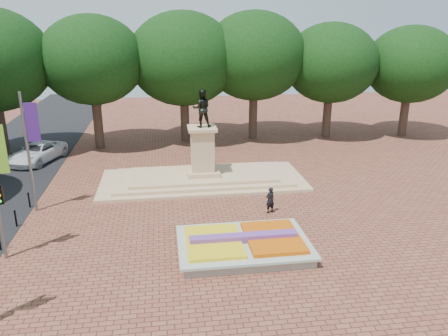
% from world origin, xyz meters
% --- Properties ---
extents(ground, '(90.00, 90.00, 0.00)m').
position_xyz_m(ground, '(0.00, 0.00, 0.00)').
color(ground, brown).
rests_on(ground, ground).
extents(flower_bed, '(6.30, 4.30, 0.91)m').
position_xyz_m(flower_bed, '(1.03, -2.00, 0.38)').
color(flower_bed, gray).
rests_on(flower_bed, ground).
extents(monument, '(14.00, 6.00, 6.40)m').
position_xyz_m(monument, '(0.00, 8.00, 0.88)').
color(monument, tan).
rests_on(monument, ground).
extents(tree_row_back, '(44.80, 8.80, 10.43)m').
position_xyz_m(tree_row_back, '(2.33, 18.00, 6.67)').
color(tree_row_back, '#37291E').
rests_on(tree_row_back, ground).
extents(van, '(4.26, 5.96, 1.51)m').
position_xyz_m(van, '(-12.55, 14.47, 0.75)').
color(van, white).
rests_on(van, ground).
extents(pedestrian, '(0.67, 0.55, 1.58)m').
position_xyz_m(pedestrian, '(3.36, 2.26, 0.79)').
color(pedestrian, black).
rests_on(pedestrian, ground).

